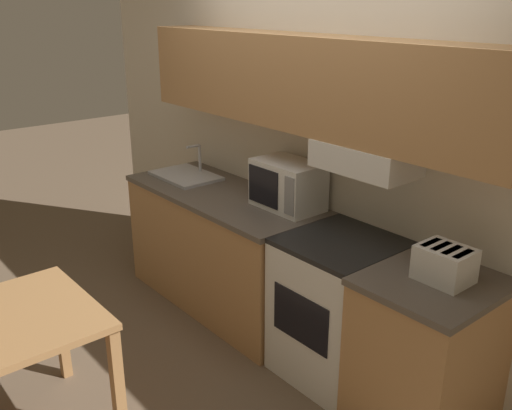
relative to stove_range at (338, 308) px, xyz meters
name	(u,v)px	position (x,y,z in m)	size (l,w,h in m)	color
ground_plane	(313,319)	(-0.52, 0.32, -0.44)	(16.00, 16.00, 0.00)	brown
wall_back	(316,122)	(-0.50, 0.26, 1.02)	(5.28, 0.38, 2.55)	silver
lower_counter_main	(224,248)	(-1.14, -0.01, 0.00)	(1.65, 0.69, 0.89)	tan
lower_counter_right_stub	(426,355)	(0.63, -0.01, 0.00)	(0.62, 0.69, 0.89)	tan
stove_range	(338,308)	(0.00, 0.00, 0.00)	(0.62, 0.65, 0.89)	white
microwave	(288,185)	(-0.61, 0.13, 0.60)	(0.46, 0.31, 0.32)	white
toaster	(445,264)	(0.65, 0.02, 0.53)	(0.27, 0.21, 0.18)	white
sink_basin	(186,175)	(-1.63, -0.01, 0.46)	(0.54, 0.37, 0.25)	#B7BABF
dining_table	(26,335)	(-0.66, -1.62, 0.15)	(0.82, 0.68, 0.72)	#B27F4C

